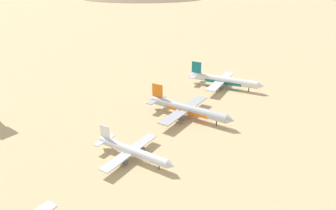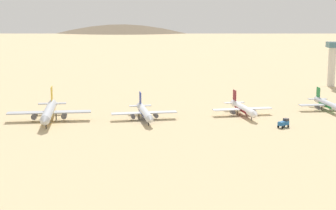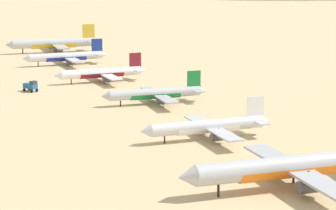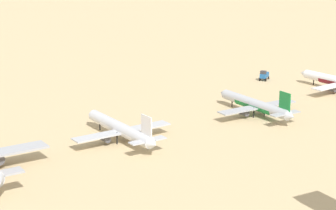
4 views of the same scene
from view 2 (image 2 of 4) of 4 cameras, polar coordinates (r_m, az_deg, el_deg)
The scene contains 8 objects.
ground_plane at distance 287.22m, azimuth 16.22°, elevation -0.71°, with size 1800.00×1800.00×0.00m, color tan.
parked_jet_0 at distance 259.46m, azimuth -12.09°, elevation -0.67°, with size 47.02×38.21×13.56m.
parked_jet_1 at distance 257.17m, azimuth -2.43°, elevation -0.74°, with size 37.73×30.77×10.88m.
parked_jet_2 at distance 269.43m, azimuth 7.69°, elevation -0.35°, with size 36.00×29.39×10.39m.
parked_jet_3 at distance 290.14m, azimuth 16.02°, elevation 0.08°, with size 34.84×28.30×10.05m.
service_truck at distance 246.49m, azimuth 11.77°, elevation -1.81°, with size 5.14×5.63×3.90m.
control_tower at distance 375.72m, azimuth 16.45°, elevation 4.29°, with size 7.20×7.20×28.84m.
desert_hill_0 at distance 1167.20m, azimuth -4.23°, elevation 9.56°, with size 393.60×393.60×75.40m, color #70604C.
Camera 2 is at (265.25, -96.58, 53.03)m, focal length 59.53 mm.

